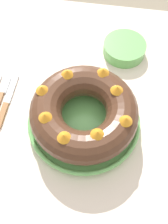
{
  "coord_description": "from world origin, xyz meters",
  "views": [
    {
      "loc": [
        0.07,
        -0.34,
        1.39
      ],
      "look_at": [
        0.02,
        -0.01,
        0.79
      ],
      "focal_mm": 42.0,
      "sensor_mm": 36.0,
      "label": 1
    }
  ],
  "objects_px": {
    "serving_dish": "(84,122)",
    "cake_knife": "(6,104)",
    "bundt_cake": "(84,112)",
    "side_bowl": "(124,48)"
  },
  "relations": [
    {
      "from": "bundt_cake",
      "to": "cake_knife",
      "type": "xyz_separation_m",
      "value": [
        -0.24,
        0.03,
        -0.07
      ]
    },
    {
      "from": "serving_dish",
      "to": "side_bowl",
      "type": "bearing_deg",
      "value": 72.29
    },
    {
      "from": "serving_dish",
      "to": "side_bowl",
      "type": "relative_size",
      "value": 2.26
    },
    {
      "from": "serving_dish",
      "to": "cake_knife",
      "type": "relative_size",
      "value": 1.68
    },
    {
      "from": "bundt_cake",
      "to": "side_bowl",
      "type": "relative_size",
      "value": 2.08
    },
    {
      "from": "bundt_cake",
      "to": "side_bowl",
      "type": "xyz_separation_m",
      "value": [
        0.09,
        0.28,
        -0.05
      ]
    },
    {
      "from": "cake_knife",
      "to": "side_bowl",
      "type": "relative_size",
      "value": 1.35
    },
    {
      "from": "cake_knife",
      "to": "side_bowl",
      "type": "height_order",
      "value": "side_bowl"
    },
    {
      "from": "serving_dish",
      "to": "bundt_cake",
      "type": "height_order",
      "value": "bundt_cake"
    },
    {
      "from": "serving_dish",
      "to": "cake_knife",
      "type": "bearing_deg",
      "value": 173.18
    }
  ]
}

